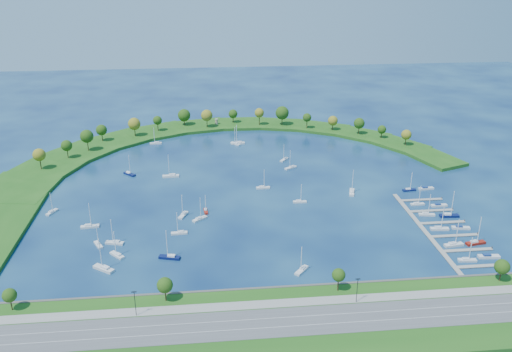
{
  "coord_description": "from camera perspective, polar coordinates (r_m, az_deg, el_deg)",
  "views": [
    {
      "loc": [
        -23.63,
        -276.38,
        120.17
      ],
      "look_at": [
        5.0,
        5.0,
        4.0
      ],
      "focal_mm": 37.74,
      "sensor_mm": 36.0,
      "label": 1
    }
  ],
  "objects": [
    {
      "name": "moored_boat_21",
      "position": [
        233.18,
        -15.83,
        -9.36
      ],
      "size": [
        9.53,
        8.02,
        14.42
      ],
      "rotation": [
        0.0,
        0.0,
        2.51
      ],
      "color": "silver",
      "rests_on": "ground"
    },
    {
      "name": "breakwater_trees",
      "position": [
        382.56,
        -4.47,
        5.59
      ],
      "size": [
        239.33,
        92.17,
        14.33
      ],
      "color": "#382314",
      "rests_on": "breakwater"
    },
    {
      "name": "moored_boat_4",
      "position": [
        370.62,
        -1.92,
        3.55
      ],
      "size": [
        9.47,
        3.17,
        13.71
      ],
      "rotation": [
        0.0,
        0.0,
        3.2
      ],
      "color": "silver",
      "rests_on": "ground"
    },
    {
      "name": "docked_boat_10",
      "position": [
        308.08,
        15.93,
        -1.36
      ],
      "size": [
        7.58,
        2.82,
        10.89
      ],
      "rotation": [
        0.0,
        0.0,
        0.1
      ],
      "color": "#0A1344",
      "rests_on": "ground"
    },
    {
      "name": "moored_boat_6",
      "position": [
        273.47,
        -5.35,
        -3.65
      ],
      "size": [
        2.38,
        6.67,
        9.6
      ],
      "rotation": [
        0.0,
        0.0,
        4.8
      ],
      "color": "maroon",
      "rests_on": "ground"
    },
    {
      "name": "moored_boat_19",
      "position": [
        299.07,
        0.74,
        -1.18
      ],
      "size": [
        7.74,
        2.43,
        11.27
      ],
      "rotation": [
        0.0,
        0.0,
        6.32
      ],
      "color": "silver",
      "rests_on": "ground"
    },
    {
      "name": "moored_boat_0",
      "position": [
        376.75,
        -10.58,
        3.48
      ],
      "size": [
        8.14,
        2.68,
        11.8
      ],
      "rotation": [
        0.0,
        0.0,
        3.2
      ],
      "color": "silver",
      "rests_on": "ground"
    },
    {
      "name": "moored_boat_18",
      "position": [
        235.29,
        -9.14,
        -8.43
      ],
      "size": [
        9.48,
        4.84,
        13.42
      ],
      "rotation": [
        0.0,
        0.0,
        2.88
      ],
      "color": "#0A1344",
      "rests_on": "ground"
    },
    {
      "name": "moored_boat_11",
      "position": [
        254.07,
        -8.13,
        -5.92
      ],
      "size": [
        7.68,
        2.54,
        11.13
      ],
      "rotation": [
        0.0,
        0.0,
        3.2
      ],
      "color": "silver",
      "rests_on": "ground"
    },
    {
      "name": "moored_boat_1",
      "position": [
        265.68,
        -5.98,
        -4.48
      ],
      "size": [
        7.64,
        6.77,
        11.77
      ],
      "rotation": [
        0.0,
        0.0,
        0.68
      ],
      "color": "silver",
      "rests_on": "ground"
    },
    {
      "name": "dock_system",
      "position": [
        269.46,
        18.82,
        -5.37
      ],
      "size": [
        24.28,
        82.0,
        1.6
      ],
      "color": "gray",
      "rests_on": "ground"
    },
    {
      "name": "moored_boat_10",
      "position": [
        326.29,
        -13.26,
        0.27
      ],
      "size": [
        7.87,
        7.79,
        12.72
      ],
      "rotation": [
        0.0,
        0.0,
        5.51
      ],
      "color": "#0A1344",
      "rests_on": "ground"
    },
    {
      "name": "moored_boat_13",
      "position": [
        327.82,
        3.71,
        0.95
      ],
      "size": [
        8.07,
        6.18,
        11.89
      ],
      "rotation": [
        0.0,
        0.0,
        3.7
      ],
      "color": "silver",
      "rests_on": "ground"
    },
    {
      "name": "moored_boat_12",
      "position": [
        224.54,
        4.88,
        -9.85
      ],
      "size": [
        6.96,
        7.59,
        11.85
      ],
      "rotation": [
        0.0,
        0.0,
        4.0
      ],
      "color": "silver",
      "rests_on": "ground"
    },
    {
      "name": "docked_boat_6",
      "position": [
        281.81,
        17.64,
        -3.84
      ],
      "size": [
        8.15,
        3.54,
        11.59
      ],
      "rotation": [
        0.0,
        0.0,
        -0.17
      ],
      "color": "silver",
      "rests_on": "ground"
    },
    {
      "name": "docked_boat_4",
      "position": [
        269.41,
        18.87,
        -5.25
      ],
      "size": [
        8.82,
        3.24,
        12.68
      ],
      "rotation": [
        0.0,
        0.0,
        -0.1
      ],
      "color": "silver",
      "rests_on": "ground"
    },
    {
      "name": "docked_boat_8",
      "position": [
        291.97,
        16.74,
        -2.8
      ],
      "size": [
        7.3,
        2.23,
        10.66
      ],
      "rotation": [
        0.0,
        0.0,
        0.03
      ],
      "color": "silver",
      "rests_on": "ground"
    },
    {
      "name": "docked_boat_11",
      "position": [
        312.66,
        17.57,
        -1.25
      ],
      "size": [
        8.6,
        3.02,
        1.72
      ],
      "rotation": [
        0.0,
        0.0,
        0.08
      ],
      "color": "silver",
      "rests_on": "ground"
    },
    {
      "name": "south_shoreline",
      "position": [
        195.76,
        2.43,
        -15.19
      ],
      "size": [
        420.0,
        43.1,
        11.6
      ],
      "color": "#1E5015",
      "rests_on": "ground"
    },
    {
      "name": "moored_boat_14",
      "position": [
        369.73,
        -2.16,
        3.5
      ],
      "size": [
        7.07,
        7.92,
        12.24
      ],
      "rotation": [
        0.0,
        0.0,
        2.26
      ],
      "color": "silver",
      "rests_on": "ground"
    },
    {
      "name": "moored_boat_16",
      "position": [
        270.52,
        -7.71,
        -4.05
      ],
      "size": [
        5.2,
        8.3,
        11.83
      ],
      "rotation": [
        0.0,
        0.0,
        4.31
      ],
      "color": "silver",
      "rests_on": "ground"
    },
    {
      "name": "docked_boat_5",
      "position": [
        273.96,
        20.86,
        -5.13
      ],
      "size": [
        8.66,
        3.67,
        1.71
      ],
      "rotation": [
        0.0,
        0.0,
        -0.16
      ],
      "color": "silver",
      "rests_on": "ground"
    },
    {
      "name": "moored_boat_2",
      "position": [
        283.22,
        4.66,
        -2.66
      ],
      "size": [
        7.17,
        2.24,
        10.44
      ],
      "rotation": [
        0.0,
        0.0,
        -0.04
      ],
      "color": "silver",
      "rests_on": "ground"
    },
    {
      "name": "moored_boat_3",
      "position": [
        318.4,
        -9.01,
        0.06
      ],
      "size": [
        9.73,
        3.07,
        14.16
      ],
      "rotation": [
        0.0,
        0.0,
        3.18
      ],
      "color": "silver",
      "rests_on": "ground"
    },
    {
      "name": "docked_boat_0",
      "position": [
        247.38,
        21.48,
        -8.22
      ],
      "size": [
        7.93,
        3.03,
        11.37
      ],
      "rotation": [
        0.0,
        0.0,
        -0.11
      ],
      "color": "silver",
      "rests_on": "ground"
    },
    {
      "name": "docked_boat_3",
      "position": [
        262.39,
        22.25,
        -6.52
      ],
      "size": [
        9.49,
        4.01,
        13.52
      ],
      "rotation": [
        0.0,
        0.0,
        0.16
      ],
      "color": "maroon",
      "rests_on": "ground"
    },
    {
      "name": "docked_boat_2",
      "position": [
        257.32,
        20.22,
        -6.79
      ],
      "size": [
        9.17,
        3.77,
        13.09
      ],
      "rotation": [
        0.0,
        0.0,
        0.15
      ],
      "color": "silver",
      "rests_on": "ground"
    },
    {
      "name": "harbor_tower",
      "position": [
        409.02,
        -4.21,
        5.79
      ],
      "size": [
        2.6,
        2.6,
        4.12
      ],
      "color": "gray",
      "rests_on": "breakwater"
    },
    {
      "name": "moored_boat_15",
      "position": [
        297.7,
        10.13,
        -1.65
      ],
      "size": [
        5.0,
        9.45,
        13.37
      ],
      "rotation": [
        0.0,
        0.0,
        1.29
      ],
      "color": "silver",
      "rests_on": "ground"
    },
    {
      "name": "moored_boat_8",
      "position": [
        269.09,
        -17.21,
        -5.06
      ],
      "size": [
        8.84,
        3.39,
        12.67
      ],
      "rotation": [
        0.0,
        0.0,
        0.12
      ],
      "color": "silver",
      "rests_on": "ground"
    },
    {
      "name": "moored_boat_5",
      "position": [
        252.04,
        -16.39,
        -6.92
      ],
      "size": [
        5.18,
        7.5,
        10.83
      ],
      "rotation": [
        0.0,
        0.0,
        5.18
      ],
      "color": "silver",
      "rests_on": "ground"
    },
    {
      "name": "docked_boat_7",
      "position": [
        283.94,
        19.79,
        -3.91
      ],
      "size": [
        9.61,
        3.27,
        13.89
      ],
      "rotation": [
        0.0,
        0.0,
        -0.07
      ],
      "color": "#0A1344",
      "rests_on": "ground"
    },
    {
      "name": "moored_boat_20",
      "position": [
        340.77,
        3.02,
        1.81
      ],
      "size": [
        6.32,
        6.98,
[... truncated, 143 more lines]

